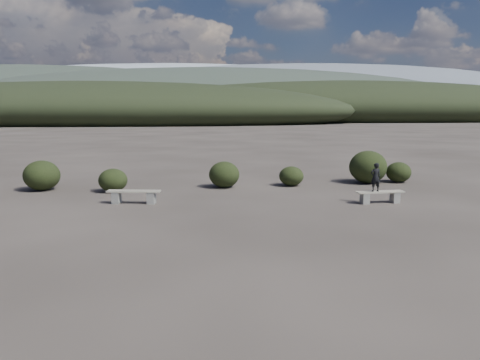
{
  "coord_description": "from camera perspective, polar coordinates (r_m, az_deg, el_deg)",
  "views": [
    {
      "loc": [
        -0.97,
        -9.78,
        3.14
      ],
      "look_at": [
        -0.17,
        3.5,
        1.1
      ],
      "focal_mm": 35.0,
      "sensor_mm": 36.0,
      "label": 1
    }
  ],
  "objects": [
    {
      "name": "ground",
      "position": [
        10.32,
        2.15,
        -9.0
      ],
      "size": [
        1200.0,
        1200.0,
        0.0
      ],
      "primitive_type": "plane",
      "color": "#322B27",
      "rests_on": "ground"
    },
    {
      "name": "bench_left",
      "position": [
        15.96,
        -12.82,
        -1.87
      ],
      "size": [
        1.8,
        0.56,
        0.44
      ],
      "rotation": [
        0.0,
        0.0,
        -0.11
      ],
      "color": "slate",
      "rests_on": "ground"
    },
    {
      "name": "bench_right",
      "position": [
        16.31,
        16.7,
        -1.87
      ],
      "size": [
        1.65,
        0.52,
        0.41
      ],
      "rotation": [
        0.0,
        0.0,
        0.12
      ],
      "color": "slate",
      "rests_on": "ground"
    },
    {
      "name": "seated_person",
      "position": [
        16.13,
        16.2,
        0.33
      ],
      "size": [
        0.38,
        0.28,
        0.96
      ],
      "primitive_type": "imported",
      "rotation": [
        0.0,
        0.0,
        3.3
      ],
      "color": "black",
      "rests_on": "bench_right"
    },
    {
      "name": "shrub_a",
      "position": [
        18.38,
        -15.23,
        -0.03
      ],
      "size": [
        1.08,
        1.08,
        0.89
      ],
      "primitive_type": "ellipsoid",
      "color": "black",
      "rests_on": "ground"
    },
    {
      "name": "shrub_b",
      "position": [
        18.7,
        -1.94,
        0.67
      ],
      "size": [
        1.22,
        1.22,
        1.05
      ],
      "primitive_type": "ellipsoid",
      "color": "black",
      "rests_on": "ground"
    },
    {
      "name": "shrub_c",
      "position": [
        19.22,
        6.28,
        0.47
      ],
      "size": [
        1.0,
        1.0,
        0.8
      ],
      "primitive_type": "ellipsoid",
      "color": "black",
      "rests_on": "ground"
    },
    {
      "name": "shrub_d",
      "position": [
        20.54,
        15.34,
        1.55
      ],
      "size": [
        1.58,
        1.58,
        1.38
      ],
      "primitive_type": "ellipsoid",
      "color": "black",
      "rests_on": "ground"
    },
    {
      "name": "shrub_e",
      "position": [
        21.17,
        18.78,
        0.91
      ],
      "size": [
        1.04,
        1.04,
        0.87
      ],
      "primitive_type": "ellipsoid",
      "color": "black",
      "rests_on": "ground"
    },
    {
      "name": "shrub_f",
      "position": [
        19.61,
        -23.02,
        0.51
      ],
      "size": [
        1.37,
        1.37,
        1.16
      ],
      "primitive_type": "ellipsoid",
      "color": "black",
      "rests_on": "ground"
    },
    {
      "name": "mountain_ridges",
      "position": [
        348.99,
        -4.59,
        9.95
      ],
      "size": [
        500.0,
        400.0,
        56.0
      ],
      "color": "black",
      "rests_on": "ground"
    }
  ]
}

